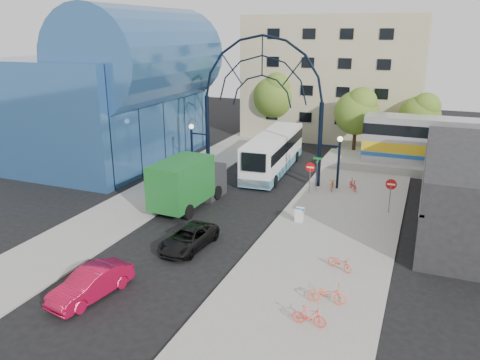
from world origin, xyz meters
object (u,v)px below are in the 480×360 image
at_px(sandwich_board, 299,213).
at_px(red_sedan, 91,284).
at_px(tree_north_c, 421,114).
at_px(bike_near_a, 333,184).
at_px(city_bus, 274,152).
at_px(bike_far_b, 309,316).
at_px(gateway_arch, 262,80).
at_px(do_not_enter_sign, 391,188).
at_px(green_truck, 188,182).
at_px(bike_near_b, 353,184).
at_px(bike_far_c, 327,294).
at_px(tree_north_b, 276,94).
at_px(black_suv, 188,238).
at_px(stop_sign, 310,170).
at_px(street_name_sign, 317,167).
at_px(tree_north_a, 358,110).
at_px(bike_far_a, 340,263).

relative_size(sandwich_board, red_sedan, 0.23).
distance_m(tree_north_c, bike_near_a, 15.91).
height_order(city_bus, bike_far_b, city_bus).
bearing_deg(city_bus, bike_near_a, -33.20).
height_order(gateway_arch, bike_far_b, gateway_arch).
xyz_separation_m(do_not_enter_sign, city_bus, (-10.88, 7.14, -0.20)).
bearing_deg(bike_near_a, green_truck, -148.39).
relative_size(city_bus, bike_near_a, 7.30).
bearing_deg(tree_north_c, bike_near_a, -112.06).
bearing_deg(bike_near_b, bike_far_c, -113.24).
xyz_separation_m(tree_north_c, green_truck, (-14.93, -21.71, -2.44)).
bearing_deg(bike_far_b, red_sedan, 98.97).
distance_m(bike_far_b, bike_far_c, 2.08).
bearing_deg(bike_far_c, bike_near_b, -2.19).
relative_size(do_not_enter_sign, red_sedan, 0.57).
bearing_deg(do_not_enter_sign, bike_far_c, -97.01).
xyz_separation_m(tree_north_b, black_suv, (4.36, -29.97, -4.65)).
height_order(sandwich_board, red_sedan, red_sedan).
xyz_separation_m(black_suv, bike_near_a, (5.82, 13.63, -0.05)).
bearing_deg(do_not_enter_sign, stop_sign, 162.12).
distance_m(do_not_enter_sign, sandwich_board, 6.85).
xyz_separation_m(city_bus, green_truck, (-2.93, -10.92, 0.05)).
bearing_deg(street_name_sign, bike_near_a, 41.60).
distance_m(street_name_sign, city_bus, 6.82).
bearing_deg(bike_near_a, red_sedan, -118.08).
relative_size(tree_north_a, bike_far_b, 4.53).
bearing_deg(bike_near_a, bike_near_b, 7.72).
relative_size(gateway_arch, bike_far_a, 8.84).
xyz_separation_m(sandwich_board, bike_far_b, (3.46, -11.02, -0.16)).
bearing_deg(bike_far_c, red_sedan, 101.07).
bearing_deg(red_sedan, bike_far_c, 28.29).
xyz_separation_m(street_name_sign, tree_north_b, (-9.08, 17.33, 3.14)).
distance_m(sandwich_board, bike_far_b, 11.55).
bearing_deg(tree_north_c, tree_north_b, 172.88).
distance_m(red_sedan, bike_near_a, 21.56).
relative_size(street_name_sign, sandwich_board, 2.83).
relative_size(tree_north_c, red_sedan, 1.48).
relative_size(tree_north_a, black_suv, 1.57).
relative_size(sandwich_board, city_bus, 0.08).
height_order(sandwich_board, tree_north_b, tree_north_b).
xyz_separation_m(black_suv, bike_far_c, (8.92, -2.94, -0.01)).
bearing_deg(bike_far_a, tree_north_b, 49.77).
bearing_deg(do_not_enter_sign, red_sedan, -126.67).
distance_m(tree_north_a, black_suv, 26.87).
relative_size(black_suv, bike_far_b, 2.88).
bearing_deg(black_suv, bike_near_b, 66.83).
relative_size(do_not_enter_sign, bike_near_b, 1.55).
relative_size(gateway_arch, red_sedan, 3.11).
bearing_deg(gateway_arch, black_suv, -88.01).
distance_m(black_suv, bike_near_b, 15.86).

